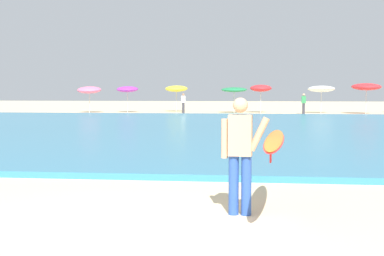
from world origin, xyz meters
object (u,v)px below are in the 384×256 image
(beach_umbrella_3, at_px, (234,90))
(beachgoer_near_row_mid, at_px, (304,103))
(beach_umbrella_1, at_px, (127,89))
(beach_umbrella_5, at_px, (321,89))
(beach_umbrella_0, at_px, (89,90))
(beachgoer_near_row_left, at_px, (183,103))
(surfer_with_board, at_px, (257,146))
(beach_umbrella_6, at_px, (366,87))
(beach_umbrella_4, at_px, (261,88))
(beach_umbrella_2, at_px, (176,89))

(beach_umbrella_3, height_order, beachgoer_near_row_mid, beach_umbrella_3)
(beach_umbrella_1, height_order, beach_umbrella_5, beach_umbrella_5)
(beach_umbrella_0, xyz_separation_m, beachgoer_near_row_left, (7.65, 0.09, -1.00))
(surfer_with_board, relative_size, beach_umbrella_6, 1.21)
(beach_umbrella_0, bearing_deg, beachgoer_near_row_mid, -3.29)
(beach_umbrella_5, height_order, beachgoer_near_row_left, beach_umbrella_5)
(beach_umbrella_6, height_order, beachgoer_near_row_mid, beach_umbrella_6)
(beach_umbrella_4, bearing_deg, beach_umbrella_2, 170.44)
(beach_umbrella_5, distance_m, beachgoer_near_row_mid, 2.86)
(beach_umbrella_4, relative_size, beachgoer_near_row_mid, 1.46)
(beach_umbrella_3, xyz_separation_m, beachgoer_near_row_mid, (5.30, -1.78, -1.02))
(beach_umbrella_3, bearing_deg, surfer_with_board, -87.38)
(beach_umbrella_1, bearing_deg, beach_umbrella_4, 3.12)
(beach_umbrella_3, bearing_deg, beachgoer_near_row_mid, -18.58)
(surfer_with_board, relative_size, beach_umbrella_2, 1.28)
(surfer_with_board, bearing_deg, beach_umbrella_0, 111.28)
(beach_umbrella_1, distance_m, beach_umbrella_5, 15.55)
(beach_umbrella_3, height_order, beach_umbrella_5, beach_umbrella_5)
(beach_umbrella_0, relative_size, beach_umbrella_5, 0.99)
(beach_umbrella_5, bearing_deg, beachgoer_near_row_mid, -126.00)
(beach_umbrella_4, xyz_separation_m, beach_umbrella_5, (4.74, -0.18, -0.06))
(beach_umbrella_2, bearing_deg, beachgoer_near_row_mid, -18.96)
(beach_umbrella_0, bearing_deg, beach_umbrella_1, 14.41)
(surfer_with_board, bearing_deg, beach_umbrella_2, 100.09)
(beach_umbrella_4, distance_m, beach_umbrella_5, 4.74)
(beach_umbrella_1, distance_m, beachgoer_near_row_mid, 14.13)
(beach_umbrella_3, height_order, beachgoer_near_row_left, beach_umbrella_3)
(beach_umbrella_6, bearing_deg, beach_umbrella_4, 171.58)
(beach_umbrella_2, distance_m, beachgoer_near_row_left, 2.83)
(beach_umbrella_4, relative_size, beachgoer_near_row_left, 1.46)
(beach_umbrella_0, bearing_deg, beach_umbrella_3, 3.97)
(beach_umbrella_2, relative_size, beachgoer_near_row_left, 1.44)
(surfer_with_board, height_order, beachgoer_near_row_left, surfer_with_board)
(beach_umbrella_2, relative_size, beach_umbrella_6, 0.94)
(beach_umbrella_0, distance_m, beach_umbrella_4, 13.84)
(surfer_with_board, xyz_separation_m, beachgoer_near_row_left, (-5.59, 34.08, -0.19))
(beach_umbrella_1, relative_size, beach_umbrella_4, 0.96)
(beach_umbrella_1, height_order, beach_umbrella_6, beach_umbrella_6)
(beach_umbrella_3, distance_m, beach_umbrella_6, 10.12)
(surfer_with_board, bearing_deg, beach_umbrella_1, 106.47)
(beach_umbrella_0, distance_m, beach_umbrella_5, 18.54)
(beach_umbrella_4, distance_m, beachgoer_near_row_mid, 4.10)
(beach_umbrella_6, bearing_deg, surfer_with_board, -103.98)
(beachgoer_near_row_left, bearing_deg, beachgoer_near_row_mid, -6.54)
(beachgoer_near_row_left, bearing_deg, beach_umbrella_4, 11.62)
(surfer_with_board, height_order, beach_umbrella_6, beach_umbrella_6)
(beach_umbrella_4, bearing_deg, beachgoer_near_row_left, -168.38)
(beach_umbrella_5, bearing_deg, beachgoer_near_row_left, -174.35)
(beach_umbrella_6, height_order, beachgoer_near_row_left, beach_umbrella_6)
(surfer_with_board, distance_m, beach_umbrella_0, 36.48)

